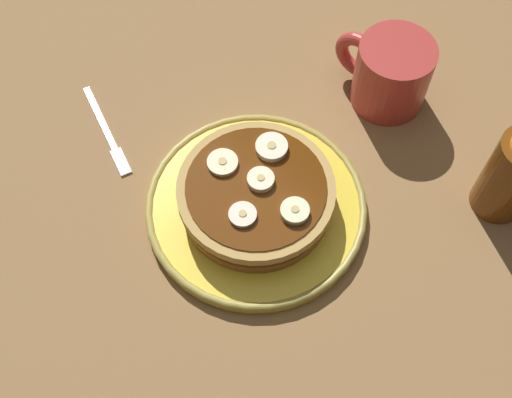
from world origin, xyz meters
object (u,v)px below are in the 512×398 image
object	(u,v)px
banana_slice_1	(243,215)
banana_slice_2	(223,162)
plate	(256,207)
banana_slice_3	(294,212)
banana_slice_0	(262,181)
fork	(108,135)
banana_slice_4	(272,147)
coffee_mug	(389,72)
pancake_stack	(257,195)

from	to	relation	value
banana_slice_1	banana_slice_2	world-z (taller)	same
plate	banana_slice_3	distance (cm)	6.46
banana_slice_1	banana_slice_0	bearing A→B (deg)	-78.68
plate	banana_slice_2	world-z (taller)	banana_slice_2
fork	banana_slice_2	bearing A→B (deg)	-168.97
plate	banana_slice_0	bearing A→B (deg)	-103.81
plate	banana_slice_4	bearing A→B (deg)	-71.60
coffee_mug	banana_slice_2	bearing A→B (deg)	72.60
coffee_mug	banana_slice_1	bearing A→B (deg)	86.94
banana_slice_0	fork	xyz separation A→B (cm)	(18.86, 3.49, -4.98)
pancake_stack	banana_slice_0	bearing A→B (deg)	-99.83
pancake_stack	banana_slice_4	distance (cm)	5.06
banana_slice_1	fork	world-z (taller)	banana_slice_1
plate	banana_slice_0	world-z (taller)	banana_slice_0
banana_slice_1	fork	size ratio (longest dim) A/B	0.22
plate	banana_slice_3	bearing A→B (deg)	178.30
banana_slice_3	coffee_mug	xyz separation A→B (cm)	(2.40, -20.96, -1.09)
pancake_stack	coffee_mug	distance (cm)	20.89
banana_slice_0	fork	size ratio (longest dim) A/B	0.22
banana_slice_3	banana_slice_4	size ratio (longest dim) A/B	0.86
banana_slice_3	banana_slice_4	xyz separation A→B (cm)	(6.16, -4.55, -0.02)
plate	coffee_mug	bearing A→B (deg)	-96.28
banana_slice_4	fork	size ratio (longest dim) A/B	0.27
plate	coffee_mug	distance (cm)	21.21
banana_slice_2	coffee_mug	size ratio (longest dim) A/B	0.27
banana_slice_1	banana_slice_4	size ratio (longest dim) A/B	0.83
banana_slice_1	coffee_mug	world-z (taller)	coffee_mug
banana_slice_3	banana_slice_4	bearing A→B (deg)	-36.47
fork	banana_slice_3	bearing A→B (deg)	-173.65
fork	plate	bearing A→B (deg)	-171.65
plate	fork	distance (cm)	18.89
pancake_stack	banana_slice_3	distance (cm)	5.09
banana_slice_0	banana_slice_2	distance (cm)	4.45
plate	banana_slice_4	world-z (taller)	banana_slice_4
banana_slice_0	banana_slice_1	bearing A→B (deg)	101.32
banana_slice_1	banana_slice_4	xyz separation A→B (cm)	(2.47, -7.75, 0.09)
plate	pancake_stack	xyz separation A→B (cm)	(-0.07, -0.07, 2.32)
plate	banana_slice_2	distance (cm)	6.04
coffee_mug	plate	bearing A→B (deg)	83.72
banana_slice_1	banana_slice_2	distance (cm)	6.23
banana_slice_2	coffee_mug	world-z (taller)	coffee_mug
pancake_stack	fork	distance (cm)	19.17
pancake_stack	banana_slice_2	distance (cm)	4.73
banana_slice_2	fork	bearing A→B (deg)	11.03
banana_slice_2	banana_slice_3	xyz separation A→B (cm)	(-8.90, 0.22, 0.10)
coffee_mug	fork	bearing A→B (deg)	48.33
banana_slice_0	banana_slice_2	world-z (taller)	banana_slice_0
banana_slice_0	banana_slice_3	distance (cm)	4.59
plate	pancake_stack	world-z (taller)	pancake_stack
plate	banana_slice_4	xyz separation A→B (cm)	(1.47, -4.41, 4.42)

